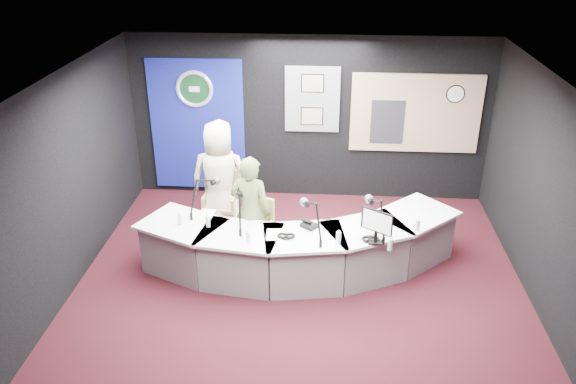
# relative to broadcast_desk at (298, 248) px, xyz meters

# --- Properties ---
(ground) EXTENTS (6.00, 6.00, 0.00)m
(ground) POSITION_rel_broadcast_desk_xyz_m (0.05, -0.55, -0.38)
(ground) COLOR black
(ground) RESTS_ON ground
(ceiling) EXTENTS (6.00, 6.00, 0.02)m
(ceiling) POSITION_rel_broadcast_desk_xyz_m (0.05, -0.55, 2.42)
(ceiling) COLOR silver
(ceiling) RESTS_ON ground
(wall_back) EXTENTS (6.00, 0.02, 2.80)m
(wall_back) POSITION_rel_broadcast_desk_xyz_m (0.05, 2.45, 1.02)
(wall_back) COLOR black
(wall_back) RESTS_ON ground
(wall_front) EXTENTS (6.00, 0.02, 2.80)m
(wall_front) POSITION_rel_broadcast_desk_xyz_m (0.05, -3.55, 1.02)
(wall_front) COLOR black
(wall_front) RESTS_ON ground
(wall_left) EXTENTS (0.02, 6.00, 2.80)m
(wall_left) POSITION_rel_broadcast_desk_xyz_m (-2.95, -0.55, 1.02)
(wall_left) COLOR black
(wall_left) RESTS_ON ground
(wall_right) EXTENTS (0.02, 6.00, 2.80)m
(wall_right) POSITION_rel_broadcast_desk_xyz_m (3.05, -0.55, 1.02)
(wall_right) COLOR black
(wall_right) RESTS_ON ground
(broadcast_desk) EXTENTS (4.50, 1.90, 0.75)m
(broadcast_desk) POSITION_rel_broadcast_desk_xyz_m (0.00, 0.00, 0.00)
(broadcast_desk) COLOR silver
(broadcast_desk) RESTS_ON ground
(backdrop_panel) EXTENTS (1.60, 0.05, 2.30)m
(backdrop_panel) POSITION_rel_broadcast_desk_xyz_m (-1.85, 2.42, 0.88)
(backdrop_panel) COLOR navy
(backdrop_panel) RESTS_ON wall_back
(agency_seal) EXTENTS (0.63, 0.07, 0.63)m
(agency_seal) POSITION_rel_broadcast_desk_xyz_m (-1.85, 2.38, 1.52)
(agency_seal) COLOR silver
(agency_seal) RESTS_ON backdrop_panel
(seal_center) EXTENTS (0.48, 0.01, 0.48)m
(seal_center) POSITION_rel_broadcast_desk_xyz_m (-1.85, 2.38, 1.52)
(seal_center) COLOR #0E3319
(seal_center) RESTS_ON backdrop_panel
(pinboard) EXTENTS (0.90, 0.04, 1.10)m
(pinboard) POSITION_rel_broadcast_desk_xyz_m (0.10, 2.42, 1.38)
(pinboard) COLOR slate
(pinboard) RESTS_ON wall_back
(framed_photo_upper) EXTENTS (0.34, 0.02, 0.27)m
(framed_photo_upper) POSITION_rel_broadcast_desk_xyz_m (0.10, 2.39, 1.65)
(framed_photo_upper) COLOR gray
(framed_photo_upper) RESTS_ON pinboard
(framed_photo_lower) EXTENTS (0.34, 0.02, 0.27)m
(framed_photo_lower) POSITION_rel_broadcast_desk_xyz_m (0.10, 2.39, 1.09)
(framed_photo_lower) COLOR gray
(framed_photo_lower) RESTS_ON pinboard
(booth_window_frame) EXTENTS (2.12, 0.06, 1.32)m
(booth_window_frame) POSITION_rel_broadcast_desk_xyz_m (1.80, 2.42, 1.18)
(booth_window_frame) COLOR tan
(booth_window_frame) RESTS_ON wall_back
(booth_glow) EXTENTS (2.00, 0.02, 1.20)m
(booth_glow) POSITION_rel_broadcast_desk_xyz_m (1.80, 2.41, 1.18)
(booth_glow) COLOR beige
(booth_glow) RESTS_ON booth_window_frame
(equipment_rack) EXTENTS (0.55, 0.02, 0.75)m
(equipment_rack) POSITION_rel_broadcast_desk_xyz_m (1.35, 2.39, 1.03)
(equipment_rack) COLOR black
(equipment_rack) RESTS_ON booth_window_frame
(wall_clock) EXTENTS (0.28, 0.01, 0.28)m
(wall_clock) POSITION_rel_broadcast_desk_xyz_m (2.40, 2.39, 1.52)
(wall_clock) COLOR white
(wall_clock) RESTS_ON booth_window_frame
(armchair_left) EXTENTS (0.59, 0.59, 0.97)m
(armchair_left) POSITION_rel_broadcast_desk_xyz_m (-1.24, 1.04, 0.11)
(armchair_left) COLOR #A7884C
(armchair_left) RESTS_ON ground
(armchair_right) EXTENTS (0.66, 0.66, 0.87)m
(armchair_right) POSITION_rel_broadcast_desk_xyz_m (-0.66, 0.19, 0.06)
(armchair_right) COLOR #A7884C
(armchair_right) RESTS_ON ground
(draped_jacket) EXTENTS (0.51, 0.14, 0.70)m
(draped_jacket) POSITION_rel_broadcast_desk_xyz_m (-1.28, 1.29, 0.24)
(draped_jacket) COLOR slate
(draped_jacket) RESTS_ON armchair_left
(person_man) EXTENTS (0.89, 0.58, 1.81)m
(person_man) POSITION_rel_broadcast_desk_xyz_m (-1.24, 1.04, 0.53)
(person_man) COLOR beige
(person_man) RESTS_ON ground
(person_woman) EXTENTS (0.67, 0.51, 1.63)m
(person_woman) POSITION_rel_broadcast_desk_xyz_m (-0.66, 0.19, 0.44)
(person_woman) COLOR #526635
(person_woman) RESTS_ON ground
(computer_monitor) EXTENTS (0.37, 0.27, 0.30)m
(computer_monitor) POSITION_rel_broadcast_desk_xyz_m (1.01, -0.43, 0.70)
(computer_monitor) COLOR black
(computer_monitor) RESTS_ON broadcast_desk
(desk_phone) EXTENTS (0.26, 0.25, 0.05)m
(desk_phone) POSITION_rel_broadcast_desk_xyz_m (0.16, -0.08, 0.40)
(desk_phone) COLOR black
(desk_phone) RESTS_ON broadcast_desk
(headphones_near) EXTENTS (0.23, 0.23, 0.04)m
(headphones_near) POSITION_rel_broadcast_desk_xyz_m (0.95, -0.36, 0.39)
(headphones_near) COLOR black
(headphones_near) RESTS_ON broadcast_desk
(headphones_far) EXTENTS (0.19, 0.19, 0.03)m
(headphones_far) POSITION_rel_broadcast_desk_xyz_m (-0.13, -0.36, 0.39)
(headphones_far) COLOR black
(headphones_far) RESTS_ON broadcast_desk
(paper_stack) EXTENTS (0.24, 0.32, 0.00)m
(paper_stack) POSITION_rel_broadcast_desk_xyz_m (-1.29, 0.19, 0.38)
(paper_stack) COLOR white
(paper_stack) RESTS_ON broadcast_desk
(notepad) EXTENTS (0.23, 0.31, 0.00)m
(notepad) POSITION_rel_broadcast_desk_xyz_m (-0.29, -0.31, 0.38)
(notepad) COLOR white
(notepad) RESTS_ON broadcast_desk
(boom_mic_a) EXTENTS (0.38, 0.68, 0.60)m
(boom_mic_a) POSITION_rel_broadcast_desk_xyz_m (-1.32, 0.29, 0.68)
(boom_mic_a) COLOR black
(boom_mic_a) RESTS_ON broadcast_desk
(boom_mic_b) EXTENTS (0.19, 0.74, 0.60)m
(boom_mic_b) POSITION_rel_broadcast_desk_xyz_m (-0.76, -0.07, 0.68)
(boom_mic_b) COLOR black
(boom_mic_b) RESTS_ON broadcast_desk
(boom_mic_c) EXTENTS (0.36, 0.69, 0.60)m
(boom_mic_c) POSITION_rel_broadcast_desk_xyz_m (0.20, -0.30, 0.68)
(boom_mic_c) COLOR black
(boom_mic_c) RESTS_ON broadcast_desk
(boom_mic_d) EXTENTS (0.29, 0.72, 0.60)m
(boom_mic_d) POSITION_rel_broadcast_desk_xyz_m (1.02, -0.16, 0.68)
(boom_mic_d) COLOR black
(boom_mic_d) RESTS_ON broadcast_desk
(water_bottles) EXTENTS (3.21, 0.67, 0.18)m
(water_bottles) POSITION_rel_broadcast_desk_xyz_m (0.00, -0.28, 0.46)
(water_bottles) COLOR silver
(water_bottles) RESTS_ON broadcast_desk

